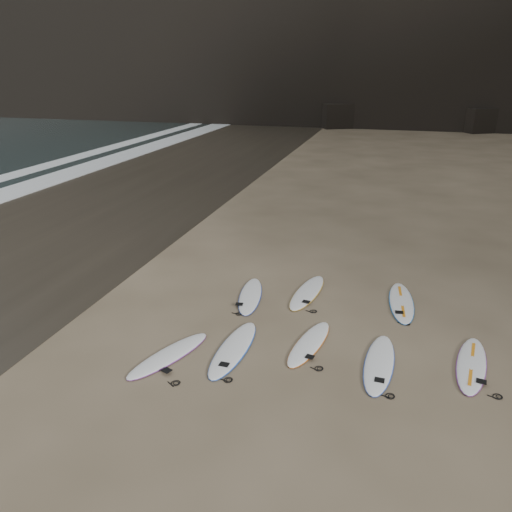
{
  "coord_description": "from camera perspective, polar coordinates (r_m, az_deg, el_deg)",
  "views": [
    {
      "loc": [
        0.78,
        -10.16,
        6.27
      ],
      "look_at": [
        -2.58,
        1.79,
        1.5
      ],
      "focal_mm": 35.0,
      "sensor_mm": 36.0,
      "label": 1
    }
  ],
  "objects": [
    {
      "name": "surfboard_0",
      "position": [
        11.84,
        -9.92,
        -11.05
      ],
      "size": [
        1.43,
        2.49,
        0.09
      ],
      "primitive_type": "ellipsoid",
      "rotation": [
        0.0,
        0.0,
        -0.37
      ],
      "color": "white",
      "rests_on": "ground"
    },
    {
      "name": "wet_sand",
      "position": [
        25.21,
        -18.12,
        5.58
      ],
      "size": [
        12.0,
        200.0,
        0.01
      ],
      "primitive_type": "cube",
      "color": "#383026",
      "rests_on": "ground"
    },
    {
      "name": "surfboard_2",
      "position": [
        12.18,
        6.1,
        -9.86
      ],
      "size": [
        1.0,
        2.4,
        0.08
      ],
      "primitive_type": "ellipsoid",
      "rotation": [
        0.0,
        0.0,
        -0.19
      ],
      "color": "white",
      "rests_on": "ground"
    },
    {
      "name": "surfboard_3",
      "position": [
        11.71,
        13.91,
        -11.79
      ],
      "size": [
        0.74,
        2.58,
        0.09
      ],
      "primitive_type": "ellipsoid",
      "rotation": [
        0.0,
        0.0,
        -0.05
      ],
      "color": "white",
      "rests_on": "ground"
    },
    {
      "name": "surfboard_1",
      "position": [
        11.91,
        -2.59,
        -10.51
      ],
      "size": [
        0.74,
        2.68,
        0.1
      ],
      "primitive_type": "ellipsoid",
      "rotation": [
        0.0,
        0.0,
        -0.04
      ],
      "color": "white",
      "rests_on": "ground"
    },
    {
      "name": "surfboard_7",
      "position": [
        14.63,
        16.29,
        -5.06
      ],
      "size": [
        0.83,
        2.69,
        0.1
      ],
      "primitive_type": "ellipsoid",
      "rotation": [
        0.0,
        0.0,
        0.07
      ],
      "color": "white",
      "rests_on": "ground"
    },
    {
      "name": "ground",
      "position": [
        11.97,
        9.82,
        -10.93
      ],
      "size": [
        240.0,
        240.0,
        0.0
      ],
      "primitive_type": "plane",
      "color": "#897559",
      "rests_on": "ground"
    },
    {
      "name": "surfboard_5",
      "position": [
        14.43,
        -0.66,
        -4.53
      ],
      "size": [
        1.01,
        2.55,
        0.09
      ],
      "primitive_type": "ellipsoid",
      "rotation": [
        0.0,
        0.0,
        0.17
      ],
      "color": "white",
      "rests_on": "ground"
    },
    {
      "name": "surfboard_6",
      "position": [
        14.72,
        5.89,
        -4.11
      ],
      "size": [
        0.95,
        2.64,
        0.09
      ],
      "primitive_type": "ellipsoid",
      "rotation": [
        0.0,
        0.0,
        -0.13
      ],
      "color": "white",
      "rests_on": "ground"
    },
    {
      "name": "surfboard_4",
      "position": [
        12.32,
        23.41,
        -11.28
      ],
      "size": [
        0.99,
        2.56,
        0.09
      ],
      "primitive_type": "ellipsoid",
      "rotation": [
        0.0,
        0.0,
        -0.16
      ],
      "color": "white",
      "rests_on": "ground"
    }
  ]
}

